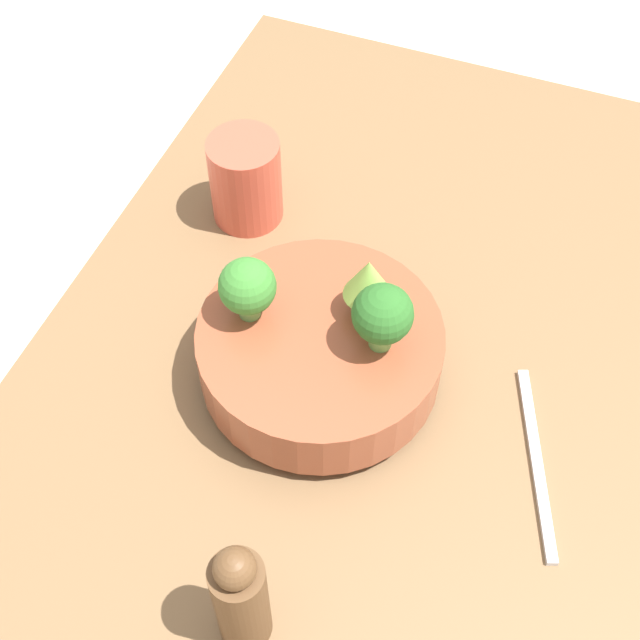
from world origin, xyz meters
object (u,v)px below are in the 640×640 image
(bowl, at_px, (320,352))
(cup, at_px, (246,180))
(fork, at_px, (536,461))
(pepper_mill, at_px, (241,598))

(bowl, relative_size, cup, 2.25)
(bowl, height_order, fork, bowl)
(bowl, xyz_separation_m, fork, (-0.02, -0.22, -0.04))
(cup, bearing_deg, bowl, -138.77)
(cup, xyz_separation_m, fork, (-0.20, -0.38, -0.05))
(cup, height_order, pepper_mill, pepper_mill)
(cup, relative_size, fork, 0.55)
(cup, bearing_deg, fork, -117.39)
(bowl, relative_size, pepper_mill, 1.62)
(bowl, bearing_deg, fork, -94.49)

